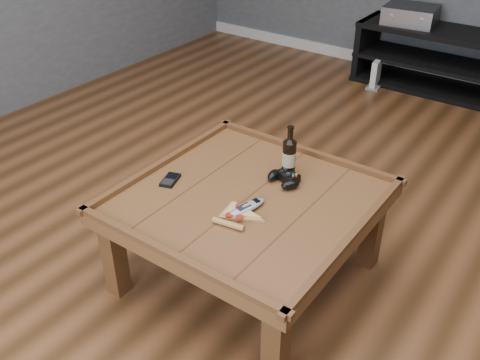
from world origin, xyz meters
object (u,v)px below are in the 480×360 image
Objects in this scene: game_controller at (284,178)px; game_console at (376,75)px; coffee_table at (248,209)px; beer_bottle at (289,155)px; pizza_slice at (237,215)px; media_console at (444,62)px; av_receiver at (411,15)px; smartphone at (170,180)px; remote_control at (247,207)px.

game_controller reaches higher than game_console.
game_controller is (0.06, 0.19, 0.08)m from coffee_table.
coffee_table is at bearing -98.58° from beer_bottle.
beer_bottle reaches higher than game_console.
game_controller is 0.33m from pizza_slice.
media_console and game_controller have the same top height.
av_receiver is (-0.38, 2.88, 0.11)m from pizza_slice.
media_console is 2.57m from game_controller.
pizza_slice is 0.40m from smartphone.
coffee_table is 0.31m from beer_bottle.
smartphone is at bearing 165.37° from pizza_slice.
coffee_table is at bearing 135.96° from remote_control.
av_receiver is 0.54m from game_console.
coffee_table is 2.77m from av_receiver.
coffee_table is 0.22m from game_controller.
media_console reaches higher than game_console.
beer_bottle is at bearing 81.29° from pizza_slice.
media_console is at bearing 90.00° from coffee_table.
smartphone is (-0.40, -0.36, -0.09)m from beer_bottle.
smartphone is 0.63× the size of remote_control.
coffee_table is 3.90× the size of pizza_slice.
remote_control is at bearing -87.10° from game_console.
media_console is 5.79× the size of beer_bottle.
pizza_slice is at bearing -89.16° from media_console.
beer_bottle is 1.22× the size of remote_control.
av_receiver is at bearing 112.44° from game_controller.
game_controller reaches higher than remote_control.
game_controller is (0.02, -0.07, -0.07)m from beer_bottle.
game_controller is 1.40× the size of smartphone.
coffee_table is at bearing 98.05° from pizza_slice.
beer_bottle is at bearing 23.66° from smartphone.
av_receiver is (0.02, 2.84, 0.11)m from smartphone.
beer_bottle reaches higher than media_console.
beer_bottle reaches higher than smartphone.
pizza_slice is 1.33× the size of remote_control.
pizza_slice is (-0.02, -0.33, -0.01)m from game_controller.
coffee_table and pizza_slice have the same top height.
beer_bottle is 2.34m from game_console.
game_controller is at bearing 77.19° from pizza_slice.
game_controller is at bearing 15.70° from smartphone.
pizza_slice is 2.72m from game_console.
game_console is (-0.10, 2.61, -0.35)m from smartphone.
beer_bottle is (0.04, 0.26, 0.16)m from coffee_table.
game_controller is 2.40m from game_console.
beer_bottle reaches higher than pizza_slice.
media_console is at bearing 105.64° from remote_control.
game_controller is at bearing -85.49° from game_console.
game_controller is 0.67× the size of pizza_slice.
beer_bottle reaches higher than coffee_table.
media_console is at bearing 81.76° from pizza_slice.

